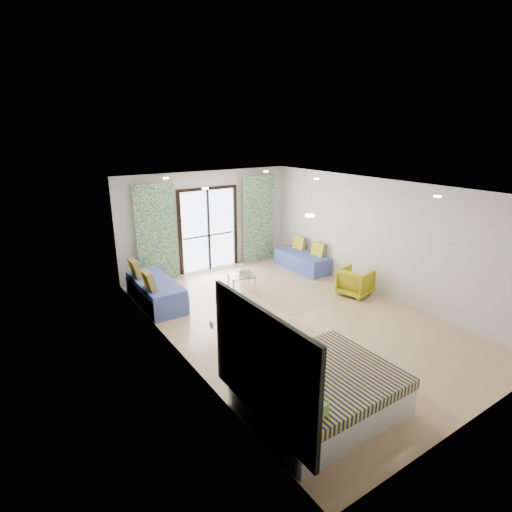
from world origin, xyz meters
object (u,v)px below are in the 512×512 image
daybed_right (302,260)px  coffee_table (241,276)px  bed (319,391)px  armchair (355,281)px  daybed_left (155,291)px

daybed_right → coffee_table: bearing=-172.6°
bed → armchair: (3.46, 2.57, 0.06)m
daybed_right → coffee_table: 2.24m
daybed_left → coffee_table: bearing=-11.2°
daybed_left → daybed_right: daybed_left is taller
daybed_left → armchair: 4.63m
daybed_left → coffee_table: (2.02, -0.41, 0.05)m
armchair → coffee_table: bearing=36.9°
bed → daybed_right: size_ratio=1.20×
daybed_right → coffee_table: (-2.21, -0.36, 0.09)m
armchair → daybed_right: bearing=-17.1°
bed → coffee_table: size_ratio=2.73×
daybed_right → daybed_left: bearing=177.5°
coffee_table → armchair: size_ratio=1.06×
bed → daybed_left: size_ratio=1.03×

